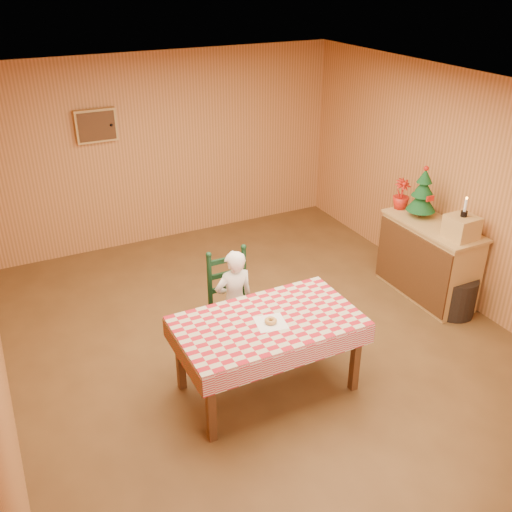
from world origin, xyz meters
The scene contains 13 objects.
ground centered at (0.00, 0.00, 0.00)m, with size 6.00×6.00×0.00m, color brown.
cabin_walls centered at (0.00, 0.53, 1.83)m, with size 5.10×6.05×2.65m.
dining_table centered at (-0.30, -0.64, 0.69)m, with size 1.66×0.96×0.77m.
ladder_chair centered at (-0.30, 0.14, 0.50)m, with size 0.44×0.40×1.08m.
seated_child centered at (-0.30, 0.09, 0.56)m, with size 0.41×0.27×1.12m, color white.
napkin centered at (-0.30, -0.69, 0.77)m, with size 0.26×0.26×0.00m, color white.
donut centered at (-0.30, -0.69, 0.79)m, with size 0.11×0.11×0.04m, color #C58F46.
shelf_unit centered at (2.19, 0.03, 0.47)m, with size 0.54×1.24×0.93m.
crate centered at (2.20, -0.37, 1.06)m, with size 0.30×0.30×0.25m, color tan.
christmas_tree centered at (2.20, 0.28, 1.21)m, with size 0.34×0.34×0.62m.
flower_arrangement centered at (2.15, 0.58, 1.11)m, with size 0.20×0.20×0.37m, color #B51C10.
candle_set centered at (2.20, -0.37, 1.24)m, with size 0.07×0.07×0.22m.
storage_bin centered at (2.21, -0.45, 0.23)m, with size 0.46×0.46×0.46m, color black.
Camera 1 is at (-2.29, -4.38, 3.61)m, focal length 40.00 mm.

